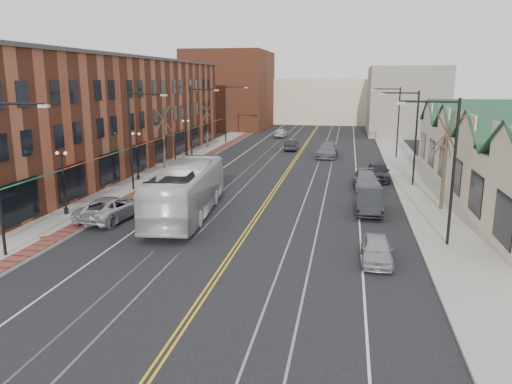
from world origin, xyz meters
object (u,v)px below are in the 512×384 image
at_px(parked_car_b, 370,201).
at_px(parked_car_c, 366,180).
at_px(parked_car_d, 378,171).
at_px(parked_car_a, 377,250).
at_px(transit_bus, 187,191).
at_px(parked_suv, 112,208).

distance_m(parked_car_b, parked_car_c, 7.77).
bearing_deg(parked_car_d, parked_car_c, -106.84).
xyz_separation_m(parked_car_a, parked_car_d, (1.22, 21.45, 0.18)).
distance_m(transit_bus, parked_suv, 5.01).
height_order(parked_suv, parked_car_d, parked_car_d).
height_order(parked_car_b, parked_car_c, parked_car_b).
height_order(transit_bus, parked_car_d, transit_bus).
relative_size(parked_suv, parked_car_d, 1.15).
height_order(parked_car_b, parked_car_d, same).
bearing_deg(parked_car_b, parked_car_a, -89.18).
height_order(parked_suv, parked_car_a, parked_suv).
relative_size(parked_car_b, parked_car_c, 1.00).
distance_m(transit_bus, parked_car_a, 13.91).
bearing_deg(parked_suv, parked_car_a, 170.09).
distance_m(transit_bus, parked_car_d, 20.05).
xyz_separation_m(transit_bus, parked_car_a, (12.20, -6.59, -1.10)).
height_order(transit_bus, parked_car_c, transit_bus).
bearing_deg(transit_bus, parked_car_c, -143.21).
xyz_separation_m(parked_car_a, parked_car_b, (0.00, 9.71, 0.18)).
relative_size(parked_suv, parked_car_a, 1.45).
height_order(parked_car_c, parked_car_d, parked_car_d).
distance_m(parked_suv, parked_car_c, 21.01).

